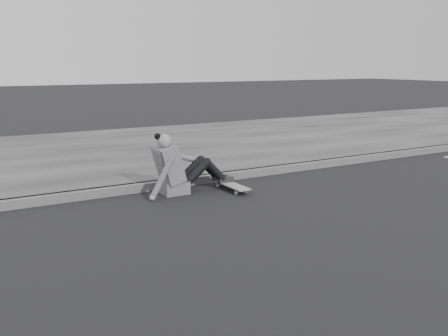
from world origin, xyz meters
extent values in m
cube|color=#535353|center=(0.00, 2.58, 0.06)|extent=(24.00, 0.16, 0.12)
cube|color=#3B3B3B|center=(0.00, 5.60, 0.06)|extent=(24.00, 6.00, 0.12)
cylinder|color=#9D9D98|center=(-2.65, 1.72, 0.03)|extent=(0.03, 0.05, 0.05)
cylinder|color=#9D9D98|center=(-2.50, 1.72, 0.03)|extent=(0.03, 0.05, 0.05)
cylinder|color=#9D9D98|center=(-2.65, 2.24, 0.03)|extent=(0.03, 0.05, 0.05)
cylinder|color=#9D9D98|center=(-2.50, 2.24, 0.03)|extent=(0.03, 0.05, 0.05)
cube|color=#303033|center=(-2.57, 1.72, 0.06)|extent=(0.16, 0.04, 0.03)
cube|color=#303033|center=(-2.57, 2.24, 0.06)|extent=(0.16, 0.04, 0.03)
cube|color=slate|center=(-2.57, 1.98, 0.08)|extent=(0.20, 0.78, 0.02)
cube|color=#5A5A5D|center=(-3.37, 2.23, 0.09)|extent=(0.36, 0.34, 0.18)
cube|color=#5A5A5D|center=(-3.44, 2.23, 0.43)|extent=(0.37, 0.40, 0.57)
cube|color=#5A5A5D|center=(-3.57, 2.23, 0.55)|extent=(0.14, 0.30, 0.20)
cylinder|color=gray|center=(-3.49, 2.23, 0.67)|extent=(0.09, 0.09, 0.08)
sphere|color=gray|center=(-3.50, 2.23, 0.76)|extent=(0.20, 0.20, 0.20)
sphere|color=black|center=(-3.59, 2.25, 0.83)|extent=(0.09, 0.09, 0.09)
cylinder|color=black|center=(-3.06, 2.14, 0.28)|extent=(0.43, 0.13, 0.39)
cylinder|color=black|center=(-3.06, 2.32, 0.28)|extent=(0.43, 0.13, 0.39)
cylinder|color=black|center=(-2.76, 2.14, 0.28)|extent=(0.35, 0.11, 0.36)
cylinder|color=black|center=(-2.76, 2.32, 0.28)|extent=(0.35, 0.11, 0.36)
sphere|color=black|center=(-2.89, 2.14, 0.42)|extent=(0.13, 0.13, 0.13)
sphere|color=black|center=(-2.89, 2.32, 0.42)|extent=(0.13, 0.13, 0.13)
cube|color=black|center=(-2.57, 2.14, 0.12)|extent=(0.24, 0.08, 0.07)
cube|color=black|center=(-2.57, 2.32, 0.12)|extent=(0.24, 0.08, 0.07)
cylinder|color=#5A5A5D|center=(-3.64, 2.02, 0.29)|extent=(0.38, 0.08, 0.58)
sphere|color=gray|center=(-3.79, 2.01, 0.04)|extent=(0.08, 0.08, 0.08)
cylinder|color=#5A5A5D|center=(-3.20, 2.39, 0.49)|extent=(0.48, 0.08, 0.21)
camera|label=1|loc=(-6.20, -4.06, 1.81)|focal=40.00mm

